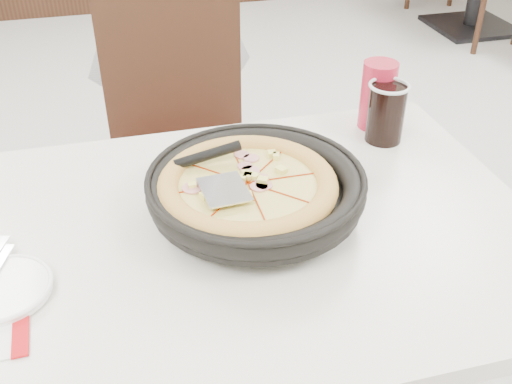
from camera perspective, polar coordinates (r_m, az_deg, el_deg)
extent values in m
plane|color=#AAA9A5|center=(1.91, 1.04, -14.35)|extent=(7.00, 7.00, 0.00)
cylinder|color=black|center=(1.13, -3.26, -1.65)|extent=(0.14, 0.14, 0.04)
cylinder|color=black|center=(1.12, 0.00, -0.34)|extent=(0.43, 0.43, 0.01)
cylinder|color=#BF8A35|center=(1.10, -0.79, -0.06)|extent=(0.32, 0.32, 0.02)
cube|color=silver|center=(1.05, -3.05, 0.26)|extent=(0.08, 0.10, 0.00)
cylinder|color=white|center=(1.05, -23.07, -8.57)|extent=(0.17, 0.17, 0.01)
cylinder|color=black|center=(1.39, 12.26, 7.25)|extent=(0.09, 0.09, 0.13)
cylinder|color=#AD1930|center=(1.44, 11.50, 9.01)|extent=(0.09, 0.09, 0.16)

